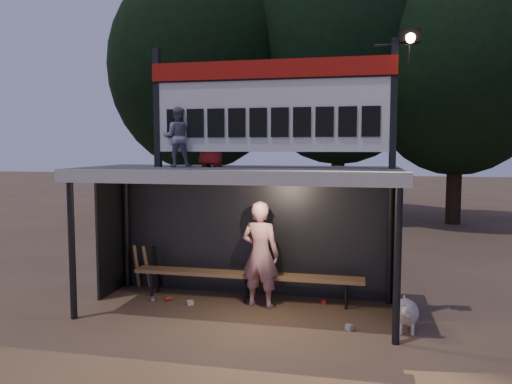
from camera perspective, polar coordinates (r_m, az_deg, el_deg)
ground at (r=8.31m, az=-1.98°, el=-13.38°), size 80.00×80.00×0.00m
player at (r=8.28m, az=0.50°, el=-7.11°), size 0.71×0.54×1.77m
child_a at (r=8.11m, az=-8.96°, el=6.20°), size 0.54×0.46×0.96m
child_b at (r=8.18m, az=-5.16°, el=6.75°), size 0.60×0.45×1.11m
dugout_shelter at (r=8.16m, az=-1.60°, el=-0.45°), size 5.10×2.08×2.32m
scoreboard_assembly at (r=7.79m, az=1.97°, el=10.18°), size 4.10×0.27×1.99m
bench at (r=8.70m, az=-1.10°, el=-9.55°), size 4.00×0.35×0.48m
tree_left at (r=18.83m, az=-6.57°, el=13.89°), size 6.46×6.46×9.27m
tree_mid at (r=19.49m, az=9.54°, el=15.49°), size 7.22×7.22×10.36m
tree_right at (r=18.58m, az=22.08°, el=12.65°), size 6.08×6.08×8.72m
dog at (r=7.67m, az=16.79°, el=-13.00°), size 0.36×0.81×0.49m
bats at (r=9.58m, az=-12.39°, el=-8.32°), size 0.48×0.33×0.84m
litter at (r=8.45m, az=-2.41°, el=-12.81°), size 3.45×1.27×0.08m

